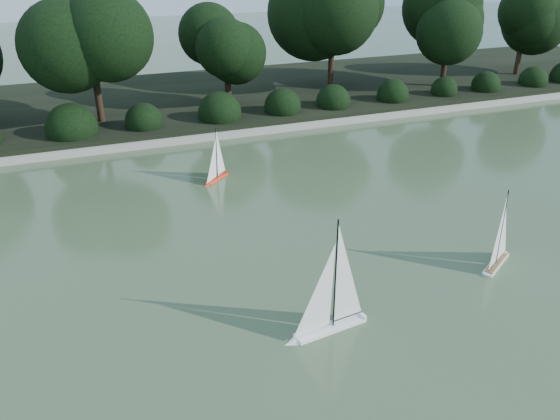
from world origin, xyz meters
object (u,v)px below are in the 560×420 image
(sailboat_white_b, at_px, (500,251))
(race_buoy, at_px, (353,306))
(sailboat_orange, at_px, (215,172))
(sailboat_white_a, at_px, (324,315))

(sailboat_white_b, relative_size, race_buoy, 8.80)
(sailboat_white_b, xyz_separation_m, race_buoy, (-2.90, -0.20, -0.23))
(sailboat_white_b, distance_m, race_buoy, 2.92)
(race_buoy, bearing_deg, sailboat_orange, 96.47)
(sailboat_white_b, height_order, race_buoy, sailboat_white_b)
(sailboat_orange, relative_size, race_buoy, 7.82)
(sailboat_orange, bearing_deg, sailboat_white_a, -90.51)
(sailboat_orange, bearing_deg, race_buoy, -83.53)
(sailboat_white_b, bearing_deg, sailboat_orange, 123.52)
(sailboat_orange, height_order, race_buoy, sailboat_orange)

